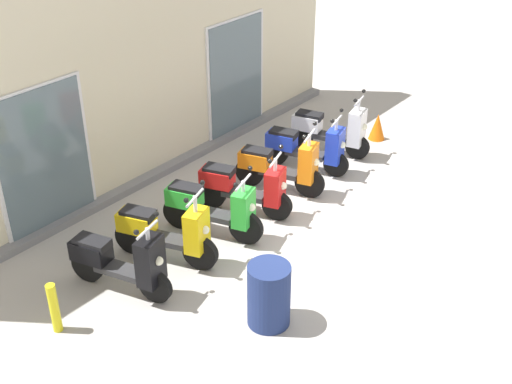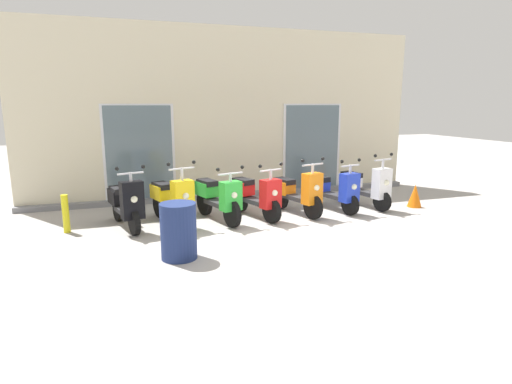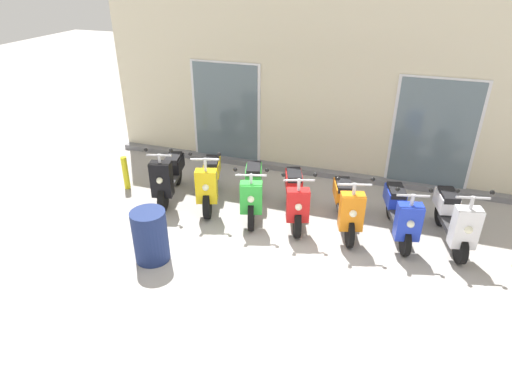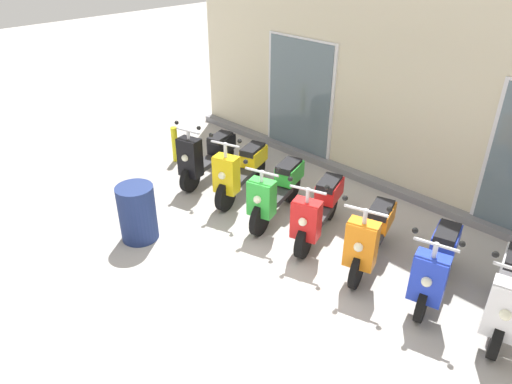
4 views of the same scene
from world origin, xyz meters
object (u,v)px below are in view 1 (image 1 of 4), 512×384
at_px(scooter_yellow, 166,232).
at_px(traffic_cone, 377,127).
at_px(scooter_green, 213,208).
at_px(trash_bin, 269,295).
at_px(scooter_red, 245,187).
at_px(scooter_blue, 308,146).
at_px(curb_bollard, 54,308).
at_px(scooter_white, 332,129).
at_px(scooter_black, 122,261).
at_px(scooter_orange, 281,165).

height_order(scooter_yellow, traffic_cone, scooter_yellow).
bearing_deg(scooter_green, trash_bin, -119.23).
distance_m(scooter_red, scooter_blue, 1.81).
xyz_separation_m(traffic_cone, trash_bin, (-5.55, -1.60, 0.17)).
bearing_deg(curb_bollard, scooter_white, 0.07).
bearing_deg(scooter_black, scooter_orange, -0.71).
relative_size(scooter_black, scooter_blue, 0.98).
relative_size(scooter_green, traffic_cone, 3.06).
xyz_separation_m(scooter_red, trash_bin, (-1.84, -1.89, -0.04)).
height_order(scooter_black, scooter_red, scooter_black).
bearing_deg(trash_bin, scooter_orange, 33.95).
relative_size(scooter_white, traffic_cone, 2.95).
distance_m(scooter_orange, trash_bin, 3.31).
xyz_separation_m(scooter_blue, scooter_white, (0.84, 0.03, 0.02)).
bearing_deg(scooter_red, scooter_black, 179.84).
height_order(scooter_blue, curb_bollard, scooter_blue).
height_order(scooter_black, scooter_orange, scooter_orange).
bearing_deg(scooter_blue, scooter_red, -178.41).
bearing_deg(scooter_orange, scooter_green, 179.89).
bearing_deg(scooter_green, scooter_black, 178.69).
bearing_deg(trash_bin, scooter_black, 110.61).
bearing_deg(scooter_yellow, scooter_green, -4.81).
height_order(scooter_red, traffic_cone, scooter_red).
xyz_separation_m(scooter_red, traffic_cone, (3.71, -0.29, -0.21)).
bearing_deg(scooter_white, scooter_yellow, -179.46).
distance_m(scooter_red, scooter_orange, 0.91).
distance_m(scooter_black, traffic_cone, 6.27).
distance_m(scooter_blue, scooter_white, 0.84).
relative_size(scooter_red, trash_bin, 1.80).
distance_m(scooter_black, scooter_white, 5.19).
bearing_deg(traffic_cone, scooter_orange, 174.85).
bearing_deg(scooter_orange, scooter_red, 177.75).
relative_size(scooter_yellow, scooter_green, 0.98).
relative_size(scooter_white, curb_bollard, 2.19).
relative_size(scooter_yellow, scooter_white, 1.01).
height_order(scooter_red, curb_bollard, scooter_red).
relative_size(scooter_red, curb_bollard, 2.21).
xyz_separation_m(scooter_black, scooter_blue, (4.35, 0.04, -0.02)).
distance_m(scooter_orange, traffic_cone, 2.82).
xyz_separation_m(scooter_yellow, scooter_green, (0.89, -0.07, 0.00)).
distance_m(scooter_yellow, scooter_orange, 2.60).
xyz_separation_m(scooter_green, scooter_white, (3.44, 0.12, 0.00)).
relative_size(scooter_red, scooter_white, 1.01).
relative_size(scooter_blue, scooter_white, 1.02).
distance_m(scooter_white, trash_bin, 4.89).
xyz_separation_m(scooter_white, trash_bin, (-4.48, -1.97, -0.06)).
bearing_deg(curb_bollard, scooter_yellow, -1.01).
distance_m(scooter_yellow, scooter_red, 1.69).
relative_size(scooter_orange, scooter_white, 1.00).
height_order(scooter_yellow, trash_bin, scooter_yellow).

